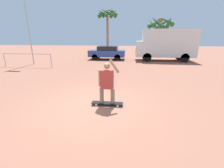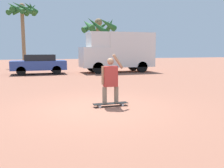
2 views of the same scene
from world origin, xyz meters
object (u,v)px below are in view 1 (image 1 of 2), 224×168
at_px(parked_car_blue, 107,52).
at_px(palm_tree_near_van, 160,25).
at_px(person_skateboarder, 107,81).
at_px(skateboard, 107,103).
at_px(palm_tree_center_background, 107,16).
at_px(flagpole, 28,17).
at_px(camper_van, 166,44).

relative_size(parked_car_blue, palm_tree_near_van, 0.72).
bearing_deg(person_skateboarder, parked_car_blue, 98.58).
distance_m(skateboard, person_skateboarder, 0.81).
bearing_deg(palm_tree_center_background, person_skateboarder, -81.61).
relative_size(person_skateboarder, flagpole, 0.23).
height_order(palm_tree_near_van, flagpole, flagpole).
bearing_deg(person_skateboarder, palm_tree_center_background, 98.39).
xyz_separation_m(person_skateboarder, flagpole, (-7.78, 7.70, 3.04)).
relative_size(camper_van, parked_car_blue, 1.49).
xyz_separation_m(parked_car_blue, palm_tree_near_van, (6.73, 8.02, 3.35)).
bearing_deg(person_skateboarder, flagpole, 135.29).
bearing_deg(flagpole, person_skateboarder, -44.71).
bearing_deg(parked_car_blue, camper_van, -2.09).
distance_m(skateboard, flagpole, 11.60).
height_order(person_skateboarder, flagpole, flagpole).
height_order(camper_van, parked_car_blue, camper_van).
distance_m(person_skateboarder, camper_van, 12.15).
height_order(parked_car_blue, flagpole, flagpole).
bearing_deg(skateboard, person_skateboarder, -180.00).
bearing_deg(flagpole, skateboard, -44.70).
xyz_separation_m(palm_tree_near_van, palm_tree_center_background, (-7.84, -0.20, 1.30)).
bearing_deg(palm_tree_near_van, palm_tree_center_background, -178.54).
xyz_separation_m(skateboard, palm_tree_near_van, (4.99, 19.58, 4.03)).
bearing_deg(palm_tree_near_van, person_skateboarder, -104.29).
relative_size(camper_van, palm_tree_center_background, 0.89).
distance_m(camper_van, palm_tree_center_background, 11.40).
distance_m(palm_tree_center_background, flagpole, 12.76).
height_order(person_skateboarder, palm_tree_near_van, palm_tree_near_van).
bearing_deg(palm_tree_near_van, camper_van, -94.73).
bearing_deg(palm_tree_center_background, palm_tree_near_van, 1.46).
height_order(skateboard, flagpole, flagpole).
distance_m(parked_car_blue, palm_tree_near_van, 11.00).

